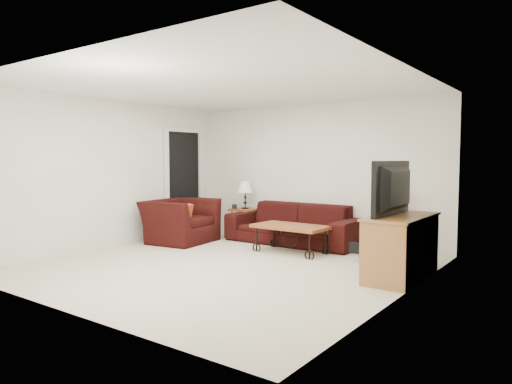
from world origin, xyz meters
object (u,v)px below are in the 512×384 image
(coffee_table, at_px, (291,239))
(armchair, at_px, (180,221))
(lamp_right, at_px, (394,202))
(sofa, at_px, (293,224))
(side_table_right, at_px, (393,236))
(television, at_px, (401,188))
(lamp_left, at_px, (245,195))
(side_table_left, at_px, (245,222))
(tv_stand, at_px, (401,247))
(backpack, at_px, (362,244))

(coffee_table, height_order, armchair, armchair)
(lamp_right, xyz_separation_m, coffee_table, (-1.35, -0.91, -0.60))
(sofa, relative_size, lamp_right, 4.41)
(sofa, height_order, side_table_right, sofa)
(side_table_right, height_order, armchair, armchair)
(lamp_right, distance_m, television, 1.61)
(side_table_right, height_order, lamp_right, lamp_right)
(lamp_left, xyz_separation_m, coffee_table, (1.60, -0.91, -0.58))
(side_table_left, relative_size, tv_stand, 0.40)
(sofa, bearing_deg, lamp_right, 5.88)
(sofa, bearing_deg, tv_stand, -28.44)
(armchair, relative_size, backpack, 2.39)
(lamp_left, bearing_deg, side_table_left, 0.00)
(sofa, relative_size, side_table_left, 4.54)
(armchair, relative_size, tv_stand, 0.89)
(side_table_left, height_order, television, television)
(armchair, bearing_deg, lamp_right, -77.90)
(coffee_table, bearing_deg, backpack, 6.05)
(coffee_table, distance_m, backpack, 1.17)
(television, bearing_deg, lamp_right, -157.74)
(side_table_right, relative_size, lamp_right, 1.00)
(coffee_table, bearing_deg, side_table_right, 33.96)
(side_table_right, xyz_separation_m, lamp_right, (0.00, 0.00, 0.55))
(armchair, bearing_deg, lamp_left, -30.60)
(side_table_right, bearing_deg, tv_stand, -67.07)
(tv_stand, bearing_deg, coffee_table, 164.39)
(armchair, height_order, television, television)
(sofa, xyz_separation_m, side_table_left, (-1.21, 0.18, -0.09))
(lamp_left, height_order, television, television)
(backpack, bearing_deg, lamp_right, 66.12)
(side_table_left, bearing_deg, lamp_right, -0.00)
(side_table_right, distance_m, tv_stand, 1.59)
(side_table_right, xyz_separation_m, television, (0.60, -1.46, 0.86))
(lamp_right, bearing_deg, television, -67.74)
(lamp_right, height_order, tv_stand, lamp_right)
(armchair, bearing_deg, side_table_right, -77.90)
(coffee_table, height_order, backpack, backpack)
(sofa, relative_size, tv_stand, 1.83)
(television, xyz_separation_m, backpack, (-0.79, 0.67, -0.89))
(tv_stand, bearing_deg, side_table_left, 157.76)
(lamp_left, relative_size, backpack, 1.08)
(side_table_left, xyz_separation_m, armchair, (-0.53, -1.25, 0.12))
(side_table_right, bearing_deg, television, -67.74)
(side_table_left, distance_m, lamp_right, 3.01)
(armchair, distance_m, backpack, 3.33)
(sofa, xyz_separation_m, side_table_right, (1.75, 0.18, -0.08))
(side_table_left, height_order, side_table_right, side_table_right)
(sofa, xyz_separation_m, armchair, (-1.74, -1.07, 0.03))
(side_table_left, relative_size, coffee_table, 0.45)
(armchair, bearing_deg, coffee_table, -88.65)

